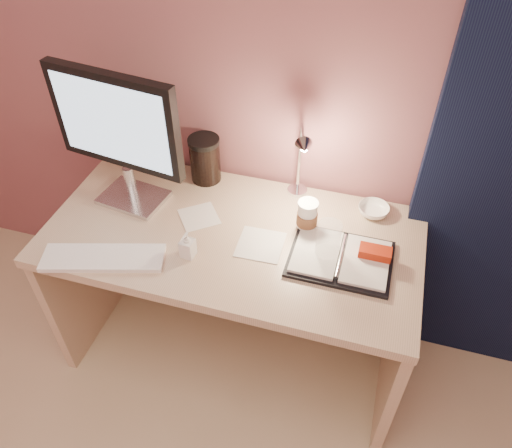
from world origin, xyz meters
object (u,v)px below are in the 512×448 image
(clear_cup, at_px, (328,241))
(bowl, at_px, (373,210))
(lotion_bottle, at_px, (187,245))
(keyboard, at_px, (103,258))
(desk_lamp, at_px, (289,159))
(dark_jar, at_px, (205,161))
(coffee_cup, at_px, (307,216))
(monitor, at_px, (119,129))
(planner, at_px, (344,258))
(desk, at_px, (240,261))

(clear_cup, relative_size, bowl, 1.26)
(lotion_bottle, bearing_deg, keyboard, -159.41)
(desk_lamp, bearing_deg, dark_jar, 154.72)
(keyboard, distance_m, coffee_cup, 0.75)
(lotion_bottle, distance_m, dark_jar, 0.45)
(monitor, height_order, planner, monitor)
(desk, relative_size, keyboard, 3.27)
(dark_jar, bearing_deg, desk_lamp, -9.52)
(planner, relative_size, desk_lamp, 1.05)
(lotion_bottle, xyz_separation_m, desk_lamp, (0.27, 0.38, 0.16))
(monitor, relative_size, bowl, 4.60)
(monitor, xyz_separation_m, desk_lamp, (0.60, 0.15, -0.11))
(keyboard, relative_size, dark_jar, 2.44)
(clear_cup, relative_size, dark_jar, 0.85)
(keyboard, height_order, desk_lamp, desk_lamp)
(coffee_cup, distance_m, desk_lamp, 0.22)
(desk, bearing_deg, monitor, 179.92)
(desk, bearing_deg, clear_cup, -14.08)
(keyboard, xyz_separation_m, lotion_bottle, (0.28, 0.11, 0.04))
(coffee_cup, distance_m, dark_jar, 0.50)
(monitor, distance_m, clear_cup, 0.85)
(keyboard, bearing_deg, monitor, 82.17)
(keyboard, xyz_separation_m, dark_jar, (0.18, 0.54, 0.08))
(clear_cup, relative_size, lotion_bottle, 1.42)
(desk, bearing_deg, keyboard, -139.98)
(bowl, bearing_deg, monitor, -168.84)
(keyboard, relative_size, planner, 1.19)
(monitor, bearing_deg, keyboard, -73.46)
(planner, distance_m, clear_cup, 0.09)
(coffee_cup, distance_m, lotion_bottle, 0.45)
(keyboard, relative_size, desk_lamp, 1.25)
(bowl, relative_size, lotion_bottle, 1.13)
(desk, height_order, monitor, monitor)
(desk, xyz_separation_m, lotion_bottle, (-0.11, -0.22, 0.28))
(bowl, bearing_deg, dark_jar, 177.61)
(planner, bearing_deg, desk_lamp, 137.27)
(planner, xyz_separation_m, dark_jar, (-0.63, 0.31, 0.07))
(bowl, distance_m, dark_jar, 0.71)
(planner, bearing_deg, bowl, 75.75)
(clear_cup, height_order, dark_jar, dark_jar)
(coffee_cup, bearing_deg, bowl, 33.21)
(keyboard, relative_size, coffee_cup, 3.41)
(clear_cup, xyz_separation_m, desk_lamp, (-0.20, 0.24, 0.14))
(desk, height_order, dark_jar, dark_jar)
(bowl, bearing_deg, coffee_cup, -146.79)
(dark_jar, bearing_deg, keyboard, -108.61)
(clear_cup, relative_size, desk_lamp, 0.44)
(monitor, bearing_deg, dark_jar, 50.70)
(desk, distance_m, clear_cup, 0.48)
(coffee_cup, height_order, dark_jar, dark_jar)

